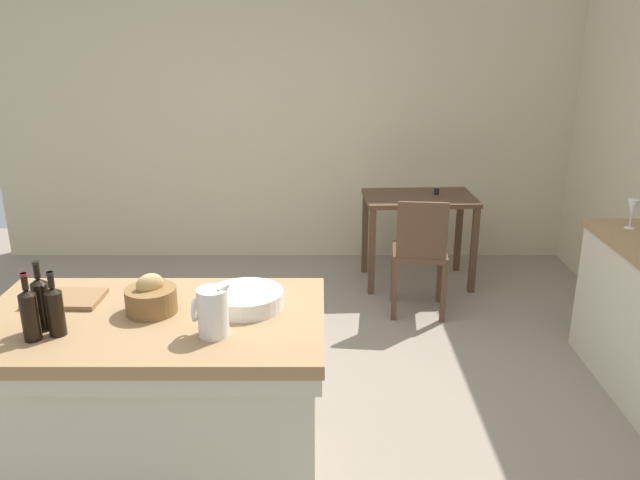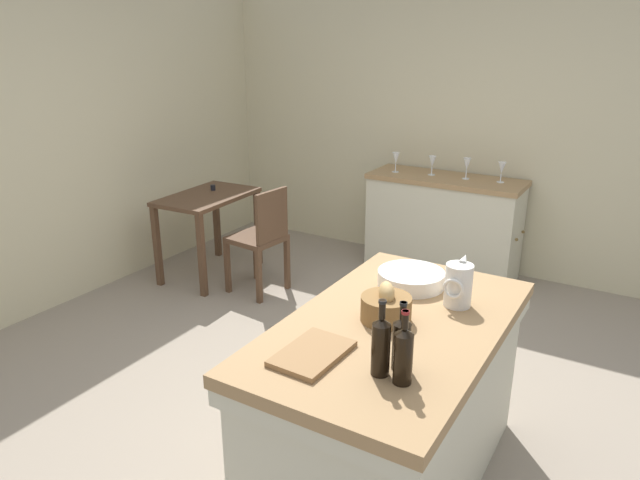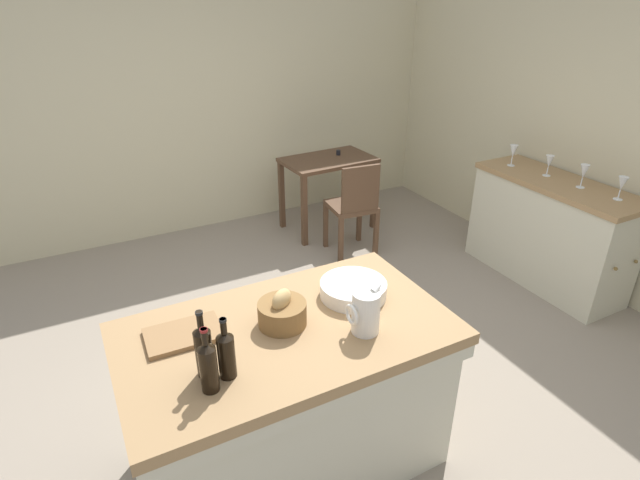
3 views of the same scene
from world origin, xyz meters
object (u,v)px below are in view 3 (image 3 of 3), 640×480
(wine_bottle_dark, at_px, (226,353))
(wine_glass_left, at_px, (584,172))
(writing_desk, at_px, (328,170))
(wine_glass_far_left, at_px, (622,184))
(wine_bottle_green, at_px, (208,366))
(island_table, at_px, (289,393))
(wooden_chair, at_px, (354,206))
(bread_basket, at_px, (282,312))
(side_cabinet, at_px, (549,231))
(wine_glass_right, at_px, (513,152))
(cutting_board, at_px, (184,334))
(wash_bowl, at_px, (353,289))
(wine_glass_middle, at_px, (549,162))
(pitcher, at_px, (365,312))
(wine_bottle_amber, at_px, (204,350))

(wine_bottle_dark, bearing_deg, wine_glass_left, 13.40)
(writing_desk, xyz_separation_m, wine_glass_far_left, (1.21, -2.25, 0.39))
(wine_bottle_green, bearing_deg, island_table, 27.42)
(wooden_chair, bearing_deg, writing_desk, 82.93)
(writing_desk, distance_m, bread_basket, 2.95)
(wooden_chair, relative_size, wine_bottle_green, 3.10)
(side_cabinet, distance_m, wine_glass_right, 0.74)
(writing_desk, relative_size, cutting_board, 2.72)
(wooden_chair, relative_size, wine_bottle_dark, 3.24)
(writing_desk, xyz_separation_m, wine_bottle_dark, (-1.92, -2.69, 0.36))
(wash_bowl, height_order, cutting_board, wash_bowl)
(bread_basket, xyz_separation_m, wine_glass_far_left, (2.79, 0.22, 0.08))
(wooden_chair, relative_size, cutting_board, 2.69)
(island_table, relative_size, wine_glass_middle, 9.00)
(island_table, distance_m, wine_bottle_green, 0.71)
(side_cabinet, distance_m, wine_bottle_dark, 3.25)
(wash_bowl, xyz_separation_m, wine_bottle_green, (-0.85, -0.32, 0.08))
(island_table, relative_size, wine_bottle_dark, 5.48)
(pitcher, relative_size, wine_bottle_green, 0.85)
(side_cabinet, height_order, wash_bowl, wash_bowl)
(wash_bowl, bearing_deg, wine_bottle_green, -159.32)
(side_cabinet, distance_m, writing_desk, 2.13)
(pitcher, bearing_deg, wine_glass_left, 16.92)
(cutting_board, bearing_deg, wine_glass_far_left, 1.83)
(wash_bowl, xyz_separation_m, wine_glass_left, (2.34, 0.46, 0.11))
(writing_desk, bearing_deg, wine_glass_far_left, -61.81)
(bread_basket, height_order, wine_bottle_amber, wine_bottle_amber)
(island_table, height_order, wine_bottle_green, wine_bottle_green)
(wooden_chair, xyz_separation_m, pitcher, (-1.19, -2.05, 0.48))
(side_cabinet, bearing_deg, pitcher, -159.37)
(writing_desk, height_order, wine_bottle_dark, wine_bottle_dark)
(wine_glass_right, bearing_deg, side_cabinet, -83.87)
(wooden_chair, distance_m, wine_bottle_dark, 2.79)
(pitcher, bearing_deg, wooden_chair, 59.93)
(wine_glass_middle, bearing_deg, wooden_chair, 141.39)
(side_cabinet, xyz_separation_m, bread_basket, (-2.74, -0.69, 0.49))
(cutting_board, relative_size, wine_bottle_green, 1.15)
(island_table, xyz_separation_m, wooden_chair, (1.50, 1.87, 0.03))
(wine_glass_left, bearing_deg, bread_basket, -169.39)
(bread_basket, height_order, wine_glass_right, wine_glass_right)
(cutting_board, bearing_deg, wine_glass_right, 18.36)
(writing_desk, xyz_separation_m, wash_bowl, (-1.16, -2.42, 0.28))
(writing_desk, relative_size, wine_glass_right, 5.05)
(wine_glass_middle, bearing_deg, wine_glass_left, -87.79)
(wine_glass_far_left, height_order, wine_glass_left, wine_glass_left)
(wash_bowl, bearing_deg, side_cabinet, 15.24)
(writing_desk, relative_size, wine_glass_far_left, 5.26)
(wine_bottle_amber, bearing_deg, wine_bottle_green, -96.01)
(wine_bottle_dark, relative_size, wine_glass_far_left, 1.61)
(side_cabinet, bearing_deg, wine_glass_left, -82.55)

